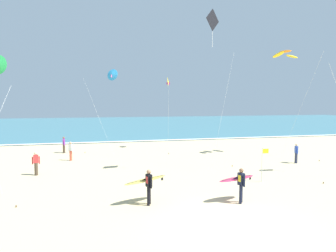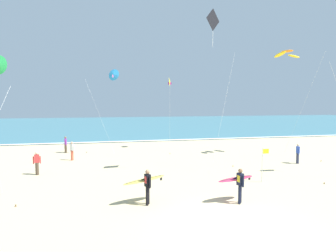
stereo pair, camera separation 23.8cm
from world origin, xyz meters
name	(u,v)px [view 1 (the left image)]	position (x,y,z in m)	size (l,w,h in m)	color
ground_plane	(230,223)	(0.00, 0.00, 0.00)	(160.00, 160.00, 0.00)	#CCB789
ocean_water	(120,124)	(0.00, 55.41, 0.04)	(160.00, 60.00, 0.08)	teal
shoreline_foam	(139,141)	(0.00, 25.71, 0.09)	(160.00, 0.84, 0.01)	white
surfer_lead	(239,181)	(1.53, 2.22, 1.04)	(2.07, 1.08, 1.71)	black
surfer_trailing	(147,182)	(-2.87, 3.02, 1.05)	(2.26, 1.18, 1.71)	black
kite_diamond_charcoal_mid	(213,25)	(2.50, 8.18, 10.04)	(3.00, 1.99, 11.06)	black
kite_delta_cobalt_high	(112,75)	(-3.72, 16.82, 7.34)	(3.16, 2.30, 7.91)	#2D99DB
kite_arc_amber_close	(285,54)	(11.59, 13.27, 9.21)	(2.81, 4.39, 9.57)	yellow
kite_delta_golden_outer	(168,82)	(2.13, 19.31, 6.92)	(0.98, 3.74, 7.47)	yellow
bystander_blue_top	(296,153)	(10.34, 9.64, 0.81)	(0.25, 0.49, 1.59)	#2D334C
bystander_white_top	(71,151)	(-7.32, 15.04, 0.81)	(0.39, 0.36, 1.59)	#D8593F
bystander_purple_top	(64,145)	(-8.26, 19.05, 0.81)	(0.25, 0.49, 1.59)	#4C3D2D
bystander_red_top	(36,163)	(-9.16, 10.31, 0.81)	(0.49, 0.24, 1.59)	#4C3D2D
lifeguard_flag	(263,161)	(4.69, 5.28, 1.27)	(0.45, 0.05, 2.10)	silver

